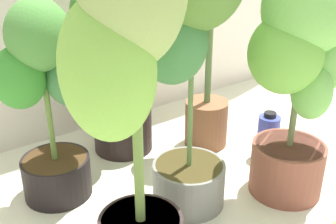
{
  "coord_description": "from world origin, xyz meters",
  "views": [
    {
      "loc": [
        -0.81,
        -0.87,
        0.93
      ],
      "look_at": [
        -0.0,
        0.22,
        0.31
      ],
      "focal_mm": 44.55,
      "sensor_mm": 36.0,
      "label": 1
    }
  ],
  "objects_px": {
    "potted_plant_back_right": "(206,36)",
    "potted_plant_back_left": "(48,96)",
    "potted_plant_center": "(187,45)",
    "nutrient_bottle": "(268,136)",
    "potted_plant_back_center": "(113,30)",
    "potted_plant_front_left": "(126,81)",
    "potted_plant_front_right": "(300,68)"
  },
  "relations": [
    {
      "from": "potted_plant_back_center",
      "to": "potted_plant_front_left",
      "type": "height_order",
      "value": "potted_plant_front_left"
    },
    {
      "from": "potted_plant_back_left",
      "to": "nutrient_bottle",
      "type": "distance_m",
      "value": 0.93
    },
    {
      "from": "potted_plant_back_center",
      "to": "potted_plant_back_right",
      "type": "xyz_separation_m",
      "value": [
        0.32,
        -0.19,
        -0.03
      ]
    },
    {
      "from": "potted_plant_front_left",
      "to": "potted_plant_front_right",
      "type": "bearing_deg",
      "value": -0.35
    },
    {
      "from": "potted_plant_center",
      "to": "nutrient_bottle",
      "type": "relative_size",
      "value": 4.51
    },
    {
      "from": "potted_plant_back_center",
      "to": "potted_plant_center",
      "type": "xyz_separation_m",
      "value": [
        -0.02,
        -0.49,
        0.05
      ]
    },
    {
      "from": "nutrient_bottle",
      "to": "potted_plant_back_center",
      "type": "bearing_deg",
      "value": 137.51
    },
    {
      "from": "nutrient_bottle",
      "to": "potted_plant_front_left",
      "type": "bearing_deg",
      "value": -165.58
    },
    {
      "from": "potted_plant_back_left",
      "to": "nutrient_bottle",
      "type": "height_order",
      "value": "potted_plant_back_left"
    },
    {
      "from": "potted_plant_front_right",
      "to": "potted_plant_back_center",
      "type": "height_order",
      "value": "potted_plant_back_center"
    },
    {
      "from": "potted_plant_back_left",
      "to": "potted_plant_center",
      "type": "height_order",
      "value": "potted_plant_center"
    },
    {
      "from": "potted_plant_back_right",
      "to": "potted_plant_back_left",
      "type": "height_order",
      "value": "potted_plant_back_right"
    },
    {
      "from": "potted_plant_center",
      "to": "nutrient_bottle",
      "type": "bearing_deg",
      "value": 5.41
    },
    {
      "from": "potted_plant_front_right",
      "to": "nutrient_bottle",
      "type": "height_order",
      "value": "potted_plant_front_right"
    },
    {
      "from": "potted_plant_back_right",
      "to": "potted_plant_back_left",
      "type": "bearing_deg",
      "value": 177.33
    },
    {
      "from": "potted_plant_back_right",
      "to": "potted_plant_back_left",
      "type": "relative_size",
      "value": 1.27
    },
    {
      "from": "potted_plant_back_right",
      "to": "potted_plant_center",
      "type": "relative_size",
      "value": 0.98
    },
    {
      "from": "potted_plant_back_right",
      "to": "potted_plant_front_left",
      "type": "distance_m",
      "value": 0.8
    },
    {
      "from": "potted_plant_back_center",
      "to": "potted_plant_back_right",
      "type": "height_order",
      "value": "potted_plant_back_center"
    },
    {
      "from": "potted_plant_front_left",
      "to": "potted_plant_back_center",
      "type": "bearing_deg",
      "value": 62.77
    },
    {
      "from": "potted_plant_back_left",
      "to": "potted_plant_front_left",
      "type": "height_order",
      "value": "potted_plant_front_left"
    },
    {
      "from": "potted_plant_back_right",
      "to": "potted_plant_center",
      "type": "distance_m",
      "value": 0.46
    },
    {
      "from": "potted_plant_back_right",
      "to": "nutrient_bottle",
      "type": "height_order",
      "value": "potted_plant_back_right"
    },
    {
      "from": "nutrient_bottle",
      "to": "potted_plant_back_right",
      "type": "bearing_deg",
      "value": 121.95
    },
    {
      "from": "potted_plant_back_right",
      "to": "potted_plant_back_center",
      "type": "bearing_deg",
      "value": 149.55
    },
    {
      "from": "potted_plant_front_right",
      "to": "potted_plant_back_right",
      "type": "xyz_separation_m",
      "value": [
        -0.01,
        0.46,
        0.02
      ]
    },
    {
      "from": "potted_plant_front_right",
      "to": "potted_plant_back_center",
      "type": "relative_size",
      "value": 0.89
    },
    {
      "from": "potted_plant_center",
      "to": "potted_plant_back_right",
      "type": "bearing_deg",
      "value": 40.96
    },
    {
      "from": "potted_plant_front_right",
      "to": "potted_plant_front_left",
      "type": "relative_size",
      "value": 0.84
    },
    {
      "from": "potted_plant_front_right",
      "to": "potted_plant_center",
      "type": "xyz_separation_m",
      "value": [
        -0.35,
        0.17,
        0.1
      ]
    },
    {
      "from": "potted_plant_back_right",
      "to": "potted_plant_center",
      "type": "height_order",
      "value": "potted_plant_center"
    },
    {
      "from": "potted_plant_back_center",
      "to": "potted_plant_back_right",
      "type": "distance_m",
      "value": 0.38
    }
  ]
}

